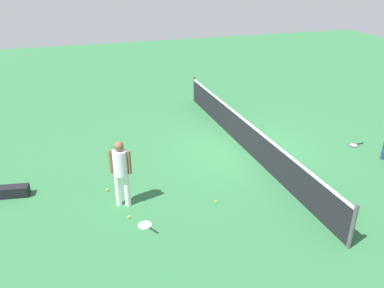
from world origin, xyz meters
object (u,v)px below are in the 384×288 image
Objects in this scene: player_near_side at (121,168)px; tennis_racket_far_player at (354,145)px; tennis_ball_by_net at (129,217)px; tennis_ball_midcourt at (107,190)px; equipment_bag at (11,191)px; tennis_ball_near_player at (216,201)px; tennis_racket_near_player at (146,226)px.

player_near_side is 2.86× the size of tennis_racket_far_player.
tennis_ball_by_net reaches higher than tennis_racket_far_player.
tennis_ball_midcourt is at bearing -157.97° from player_near_side.
equipment_bag reaches higher than tennis_racket_far_player.
player_near_side is 2.47m from tennis_ball_near_player.
player_near_side is 1.27m from tennis_ball_midcourt.
tennis_racket_far_player is 8.00m from tennis_ball_midcourt.
player_near_side is at bearing -106.30° from tennis_ball_near_player.
equipment_bag is (-1.27, -2.64, -0.87)m from player_near_side.
player_near_side is at bearing -178.44° from tennis_ball_by_net.
tennis_ball_midcourt is 0.08× the size of equipment_bag.
tennis_ball_near_player is 0.08× the size of equipment_bag.
player_near_side reaches higher than tennis_ball_near_player.
tennis_ball_midcourt is 2.40m from equipment_bag.
equipment_bag reaches higher than tennis_ball_by_net.
tennis_racket_far_player is 9.02× the size of tennis_ball_near_player.
tennis_ball_midcourt is at bearing -88.07° from tennis_racket_far_player.
tennis_ball_by_net is at bearing 54.95° from equipment_bag.
tennis_ball_midcourt reaches higher than tennis_racket_far_player.
tennis_ball_by_net is at bearing 1.56° from player_near_side.
tennis_ball_by_net is (0.59, 0.02, -0.98)m from player_near_side.
equipment_bag reaches higher than tennis_racket_near_player.
tennis_ball_midcourt is (-0.76, -0.31, -0.98)m from player_near_side.
tennis_racket_far_player is (-1.03, 7.68, -1.00)m from player_near_side.
tennis_racket_far_player is 10.33m from equipment_bag.
tennis_ball_by_net is at bearing -142.73° from tennis_racket_near_player.
tennis_racket_near_player is at bearing -78.70° from tennis_ball_near_player.
tennis_ball_midcourt is (0.27, -7.99, 0.02)m from tennis_racket_far_player.
tennis_racket_far_player is at bearing 97.64° from player_near_side.
player_near_side is at bearing 22.03° from tennis_ball_midcourt.
tennis_racket_far_player is at bearing 91.93° from tennis_ball_midcourt.
tennis_ball_near_player is at bearing 68.41° from equipment_bag.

